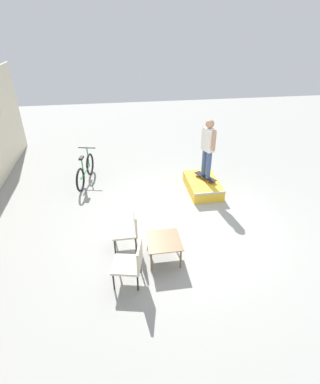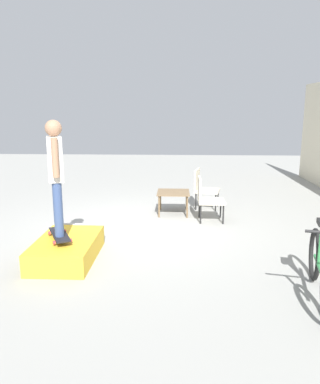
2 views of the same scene
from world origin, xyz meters
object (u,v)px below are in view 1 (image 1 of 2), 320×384
at_px(skate_ramp_box, 203,185).
at_px(bicycle, 85,171).
at_px(patio_chair_left, 132,262).
at_px(person_skater, 208,144).
at_px(skateboard_on_ramp, 205,177).
at_px(patio_chair_right, 128,228).
at_px(coffee_table, 164,243).

distance_m(skate_ramp_box, bicycle, 3.48).
distance_m(patio_chair_left, bicycle, 4.29).
height_order(person_skater, bicycle, person_skater).
relative_size(skate_ramp_box, bicycle, 0.85).
relative_size(skateboard_on_ramp, patio_chair_right, 0.85).
bearing_deg(skateboard_on_ramp, person_skater, -161.96).
height_order(patio_chair_right, bicycle, bicycle).
distance_m(skateboard_on_ramp, patio_chair_right, 3.16).
bearing_deg(patio_chair_left, coffee_table, 140.13).
bearing_deg(person_skater, patio_chair_left, 125.47).
bearing_deg(bicycle, person_skater, -93.63).
height_order(coffee_table, bicycle, bicycle).
relative_size(person_skater, coffee_table, 2.28).
relative_size(skateboard_on_ramp, person_skater, 0.46).
bearing_deg(skate_ramp_box, bicycle, 72.87).
height_order(skate_ramp_box, patio_chair_left, patio_chair_left).
height_order(coffee_table, patio_chair_right, patio_chair_right).
distance_m(person_skater, bicycle, 3.67).
distance_m(patio_chair_left, patio_chair_right, 1.02).
distance_m(patio_chair_right, bicycle, 3.31).
height_order(patio_chair_left, patio_chair_right, same).
bearing_deg(skateboard_on_ramp, coffee_table, 121.53).
xyz_separation_m(skate_ramp_box, skateboard_on_ramp, (0.07, -0.08, 0.24)).
xyz_separation_m(skateboard_on_ramp, person_skater, (-0.00, -0.00, 0.97)).
xyz_separation_m(person_skater, bicycle, (0.96, 3.40, -1.01)).
relative_size(coffee_table, bicycle, 0.43).
distance_m(skateboard_on_ramp, patio_chair_left, 3.93).
height_order(person_skater, patio_chair_right, person_skater).
bearing_deg(person_skater, bicycle, 55.64).
relative_size(skate_ramp_box, patio_chair_right, 1.62).
relative_size(skate_ramp_box, person_skater, 0.87).
distance_m(skateboard_on_ramp, person_skater, 0.97).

